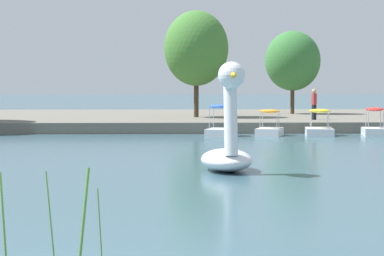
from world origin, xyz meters
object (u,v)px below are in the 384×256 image
object	(u,v)px
pedal_boat_red	(374,127)
pedal_boat_orange	(270,128)
pedal_boat_blue	(219,126)
tree_broadleaf_behind_dock	(196,48)
swan_boat	(228,142)
person_on_path	(314,103)
pedal_boat_yellow	(319,128)
tree_sapling_by_fence	(293,61)

from	to	relation	value
pedal_boat_red	pedal_boat_orange	bearing A→B (deg)	177.64
pedal_boat_blue	pedal_boat_red	distance (m)	7.88
tree_broadleaf_behind_dock	swan_boat	bearing A→B (deg)	-90.59
pedal_boat_blue	pedal_boat_red	xyz separation A→B (m)	(7.88, -0.01, -0.06)
tree_broadleaf_behind_dock	person_on_path	distance (m)	8.55
pedal_boat_red	person_on_path	world-z (taller)	person_on_path
pedal_boat_yellow	tree_broadleaf_behind_dock	bearing A→B (deg)	122.51
pedal_boat_yellow	person_on_path	distance (m)	5.17
pedal_boat_orange	tree_sapling_by_fence	bearing A→B (deg)	75.42
swan_boat	tree_sapling_by_fence	size ratio (longest dim) A/B	0.52
pedal_boat_red	tree_broadleaf_behind_dock	world-z (taller)	tree_broadleaf_behind_dock
person_on_path	pedal_boat_orange	bearing A→B (deg)	-123.57
pedal_boat_orange	tree_broadleaf_behind_dock	bearing A→B (deg)	109.56
pedal_boat_orange	person_on_path	distance (m)	6.18
tree_sapling_by_fence	swan_boat	bearing A→B (deg)	-103.71
pedal_boat_blue	pedal_boat_yellow	distance (m)	5.14
tree_broadleaf_behind_dock	person_on_path	bearing A→B (deg)	-32.35
pedal_boat_blue	pedal_boat_yellow	bearing A→B (deg)	3.24
pedal_boat_red	person_on_path	size ratio (longest dim) A/B	1.20
pedal_boat_red	pedal_boat_blue	bearing A→B (deg)	179.94
swan_boat	pedal_boat_red	world-z (taller)	swan_boat
pedal_boat_yellow	tree_sapling_by_fence	distance (m)	15.62
pedal_boat_yellow	tree_sapling_by_fence	xyz separation A→B (m)	(1.37, 15.04, 4.00)
swan_boat	person_on_path	size ratio (longest dim) A/B	1.73
pedal_boat_orange	pedal_boat_red	xyz separation A→B (m)	(5.31, -0.22, 0.05)
swan_boat	pedal_boat_orange	xyz separation A→B (m)	(3.54, 15.53, -0.46)
swan_boat	tree_broadleaf_behind_dock	size ratio (longest dim) A/B	0.46
swan_boat	pedal_boat_red	bearing A→B (deg)	59.94
swan_boat	tree_broadleaf_behind_dock	world-z (taller)	tree_broadleaf_behind_dock
pedal_boat_blue	tree_sapling_by_fence	bearing A→B (deg)	67.03
swan_boat	tree_sapling_by_fence	world-z (taller)	tree_sapling_by_fence
pedal_boat_blue	swan_boat	bearing A→B (deg)	-93.66
pedal_boat_orange	pedal_boat_red	distance (m)	5.32
pedal_boat_yellow	pedal_boat_red	world-z (taller)	pedal_boat_red
tree_broadleaf_behind_dock	person_on_path	size ratio (longest dim) A/B	3.76
pedal_boat_blue	tree_broadleaf_behind_dock	world-z (taller)	tree_broadleaf_behind_dock
pedal_boat_blue	pedal_boat_orange	distance (m)	2.58
pedal_boat_blue	pedal_boat_yellow	size ratio (longest dim) A/B	0.96
pedal_boat_blue	person_on_path	bearing A→B (deg)	41.65
pedal_boat_red	tree_broadleaf_behind_dock	size ratio (longest dim) A/B	0.32
tree_sapling_by_fence	person_on_path	world-z (taller)	tree_sapling_by_fence
person_on_path	tree_sapling_by_fence	bearing A→B (deg)	86.70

